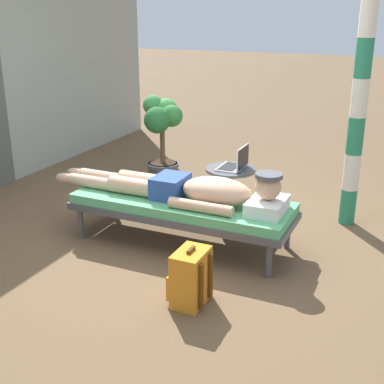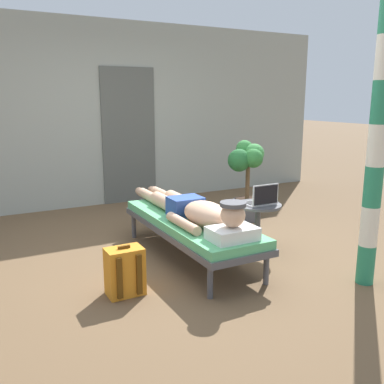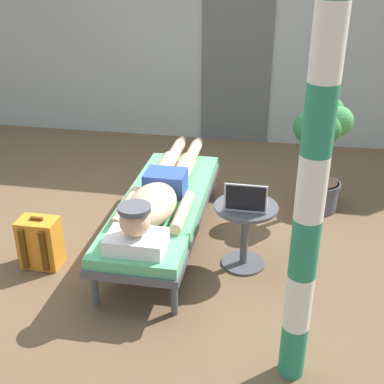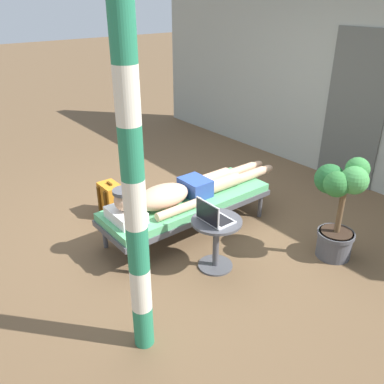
{
  "view_description": "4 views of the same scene",
  "coord_description": "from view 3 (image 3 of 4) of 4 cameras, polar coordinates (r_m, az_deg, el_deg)",
  "views": [
    {
      "loc": [
        -3.63,
        -1.89,
        1.98
      ],
      "look_at": [
        -0.07,
        -0.27,
        0.57
      ],
      "focal_mm": 48.32,
      "sensor_mm": 36.0,
      "label": 1
    },
    {
      "loc": [
        -1.79,
        -3.72,
        1.6
      ],
      "look_at": [
        0.16,
        -0.05,
        0.68
      ],
      "focal_mm": 39.96,
      "sensor_mm": 36.0,
      "label": 2
    },
    {
      "loc": [
        1.03,
        -3.63,
        2.29
      ],
      "look_at": [
        0.35,
        0.01,
        0.46
      ],
      "focal_mm": 47.4,
      "sensor_mm": 36.0,
      "label": 3
    },
    {
      "loc": [
        3.21,
        -2.47,
        2.43
      ],
      "look_at": [
        0.22,
        -0.09,
        0.52
      ],
      "focal_mm": 37.83,
      "sensor_mm": 36.0,
      "label": 4
    }
  ],
  "objects": [
    {
      "name": "laptop",
      "position": [
        3.73,
        6.09,
        -1.09
      ],
      "size": [
        0.31,
        0.24,
        0.23
      ],
      "color": "silver",
      "rests_on": "side_table"
    },
    {
      "name": "house_wall_back",
      "position": [
        6.38,
        2.4,
        17.82
      ],
      "size": [
        7.6,
        0.2,
        2.7
      ],
      "primitive_type": "cube",
      "color": "#999E93",
      "rests_on": "ground"
    },
    {
      "name": "ground_plane",
      "position": [
        4.41,
        -4.55,
        -5.02
      ],
      "size": [
        40.0,
        40.0,
        0.0
      ],
      "primitive_type": "plane",
      "color": "brown"
    },
    {
      "name": "side_table",
      "position": [
        3.88,
        6.0,
        -3.7
      ],
      "size": [
        0.48,
        0.48,
        0.52
      ],
      "color": "#4C4C51",
      "rests_on": "ground"
    },
    {
      "name": "house_door_panel",
      "position": [
        6.3,
        5.02,
        14.58
      ],
      "size": [
        0.84,
        0.03,
        2.04
      ],
      "primitive_type": "cube",
      "color": "#545651",
      "rests_on": "ground"
    },
    {
      "name": "person_reclining",
      "position": [
        3.99,
        -3.65,
        -0.07
      ],
      "size": [
        0.53,
        2.17,
        0.33
      ],
      "color": "white",
      "rests_on": "lounge_chair"
    },
    {
      "name": "lounge_chair",
      "position": [
        4.15,
        -3.29,
        -1.67
      ],
      "size": [
        0.67,
        1.95,
        0.42
      ],
      "color": "#4C4C51",
      "rests_on": "ground"
    },
    {
      "name": "porch_post",
      "position": [
        2.54,
        13.31,
        0.48
      ],
      "size": [
        0.15,
        0.15,
        2.42
      ],
      "color": "#267F59",
      "rests_on": "ground"
    },
    {
      "name": "backpack",
      "position": [
        4.12,
        -16.67,
        -5.48
      ],
      "size": [
        0.3,
        0.26,
        0.42
      ],
      "color": "orange",
      "rests_on": "ground"
    },
    {
      "name": "potted_plant",
      "position": [
        4.73,
        14.49,
        4.62
      ],
      "size": [
        0.52,
        0.49,
        1.05
      ],
      "color": "#4C4C51",
      "rests_on": "ground"
    }
  ]
}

